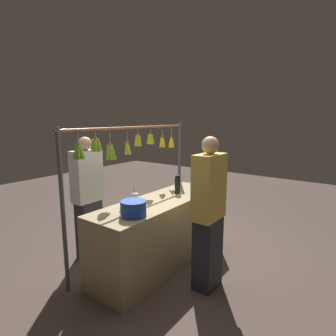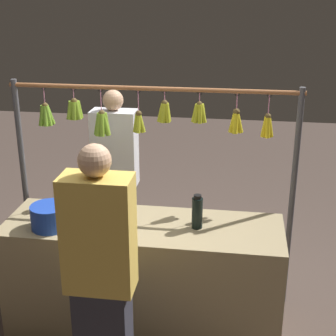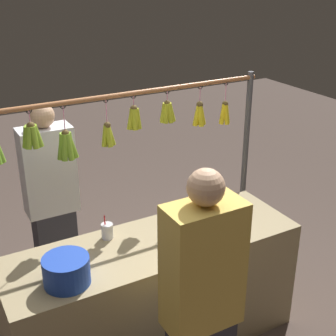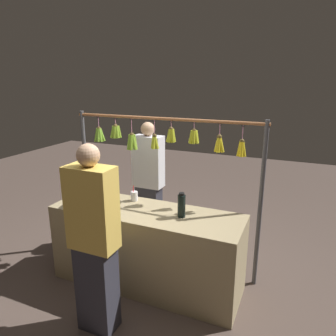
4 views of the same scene
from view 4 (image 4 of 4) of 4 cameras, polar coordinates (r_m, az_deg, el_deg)
The scene contains 8 objects.
ground_plane at distance 3.56m, azimuth -3.73°, elevation -19.80°, with size 12.00×12.00×0.00m, color #504139.
market_counter at distance 3.34m, azimuth -3.86°, elevation -14.10°, with size 1.93×0.61×0.82m, color tan.
display_rack at distance 3.40m, azimuth -1.69°, elevation 2.07°, with size 2.13×0.13×1.71m.
water_bottle at distance 2.98m, azimuth 2.45°, elevation -6.76°, with size 0.07×0.07×0.24m.
blue_bucket at distance 3.33m, azimuth -14.49°, elevation -5.36°, with size 0.26×0.26×0.16m, color #1F42B6.
drink_cup at distance 3.40m, azimuth -6.10°, elevation -5.04°, with size 0.08×0.08×0.16m.
vendor_person at distance 4.06m, azimuth -3.50°, elevation -2.88°, with size 0.37×0.20×1.57m.
customer_person at distance 2.68m, azimuth -13.11°, elevation -13.10°, with size 0.38×0.21×1.62m.
Camera 4 is at (-1.35, 2.56, 2.08)m, focal length 33.87 mm.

